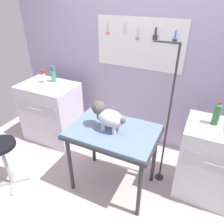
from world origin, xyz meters
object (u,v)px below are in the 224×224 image
at_px(grooming_table, 113,136).
at_px(pump_bottle_white, 53,75).
at_px(stool, 2,152).
at_px(soda_bottle, 217,114).
at_px(cabinet_right, 212,163).
at_px(grooming_arm, 166,126).
at_px(counter_left, 51,112).
at_px(dog, 107,116).

distance_m(grooming_table, pump_bottle_white, 1.42).
bearing_deg(stool, soda_bottle, 24.85).
bearing_deg(cabinet_right, stool, -157.20).
bearing_deg(grooming_arm, counter_left, 175.52).
bearing_deg(cabinet_right, grooming_table, -160.20).
distance_m(dog, cabinet_right, 1.26).
bearing_deg(pump_bottle_white, stool, -83.78).
height_order(grooming_table, cabinet_right, cabinet_right).
bearing_deg(counter_left, grooming_arm, -4.48).
relative_size(pump_bottle_white, soda_bottle, 0.92).
bearing_deg(pump_bottle_white, dog, -27.95).
relative_size(dog, pump_bottle_white, 1.77).
distance_m(dog, counter_left, 1.40).
distance_m(cabinet_right, pump_bottle_white, 2.35).
bearing_deg(pump_bottle_white, counter_left, -97.42).
bearing_deg(stool, cabinet_right, 22.80).
xyz_separation_m(stool, pump_bottle_white, (-0.13, 1.15, 0.49)).
bearing_deg(grooming_table, counter_left, 159.37).
bearing_deg(dog, grooming_arm, 32.98).
bearing_deg(counter_left, pump_bottle_white, 82.58).
xyz_separation_m(cabinet_right, stool, (-2.14, -0.90, 0.06)).
bearing_deg(counter_left, grooming_table, -20.63).
bearing_deg(counter_left, stool, -81.91).
bearing_deg(dog, cabinet_right, 19.33).
bearing_deg(grooming_table, grooming_arm, 35.24).
bearing_deg(grooming_arm, grooming_table, -144.76).
relative_size(grooming_table, soda_bottle, 3.73).
bearing_deg(grooming_table, dog, -168.81).
height_order(grooming_arm, cabinet_right, grooming_arm).
xyz_separation_m(grooming_table, soda_bottle, (0.93, 0.42, 0.29)).
bearing_deg(stool, counter_left, 98.09).
xyz_separation_m(cabinet_right, pump_bottle_white, (-2.27, 0.25, 0.55)).
height_order(grooming_table, soda_bottle, soda_bottle).
xyz_separation_m(grooming_table, grooming_arm, (0.48, 0.34, 0.06)).
distance_m(grooming_table, stool, 1.26).
bearing_deg(grooming_arm, dog, -147.02).
xyz_separation_m(grooming_arm, counter_left, (-1.75, 0.14, -0.33)).
distance_m(cabinet_right, soda_bottle, 0.58).
height_order(dog, counter_left, dog).
height_order(grooming_table, counter_left, counter_left).
bearing_deg(grooming_table, stool, -154.58).
relative_size(grooming_table, pump_bottle_white, 4.08).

